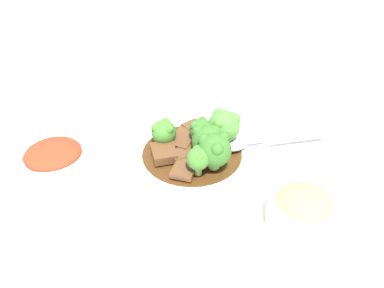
{
  "coord_description": "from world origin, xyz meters",
  "views": [
    {
      "loc": [
        0.5,
        -0.08,
        0.41
      ],
      "look_at": [
        0.0,
        0.0,
        0.03
      ],
      "focal_mm": 35.0,
      "sensor_mm": 36.0,
      "label": 1
    }
  ],
  "objects_px": {
    "beef_strip_1": "(183,140)",
    "sauce_dish": "(244,101)",
    "serving_spoon": "(242,142)",
    "side_bowl_appetizer": "(303,209)",
    "beef_strip_3": "(184,169)",
    "broccoli_floret_2": "(224,126)",
    "broccoli_floret_5": "(201,158)",
    "broccoli_floret_0": "(208,140)",
    "main_plate": "(192,155)",
    "beef_strip_2": "(164,153)",
    "broccoli_floret_4": "(164,132)",
    "beef_strip_0": "(188,153)",
    "side_bowl_kimchi": "(55,161)",
    "broccoli_floret_3": "(214,150)",
    "broccoli_floret_1": "(201,130)",
    "beef_strip_4": "(199,131)"
  },
  "relations": [
    {
      "from": "broccoli_floret_1",
      "to": "beef_strip_1",
      "type": "bearing_deg",
      "value": -105.78
    },
    {
      "from": "broccoli_floret_0",
      "to": "broccoli_floret_5",
      "type": "distance_m",
      "value": 0.05
    },
    {
      "from": "broccoli_floret_1",
      "to": "side_bowl_appetizer",
      "type": "distance_m",
      "value": 0.22
    },
    {
      "from": "broccoli_floret_0",
      "to": "broccoli_floret_3",
      "type": "bearing_deg",
      "value": 6.47
    },
    {
      "from": "broccoli_floret_3",
      "to": "beef_strip_2",
      "type": "bearing_deg",
      "value": -118.34
    },
    {
      "from": "broccoli_floret_0",
      "to": "side_bowl_kimchi",
      "type": "bearing_deg",
      "value": -92.43
    },
    {
      "from": "broccoli_floret_1",
      "to": "side_bowl_appetizer",
      "type": "xyz_separation_m",
      "value": [
        0.19,
        0.11,
        -0.02
      ]
    },
    {
      "from": "broccoli_floret_5",
      "to": "sauce_dish",
      "type": "relative_size",
      "value": 0.64
    },
    {
      "from": "side_bowl_appetizer",
      "to": "sauce_dish",
      "type": "height_order",
      "value": "side_bowl_appetizer"
    },
    {
      "from": "beef_strip_3",
      "to": "broccoli_floret_2",
      "type": "bearing_deg",
      "value": 128.79
    },
    {
      "from": "beef_strip_1",
      "to": "sauce_dish",
      "type": "bearing_deg",
      "value": 133.77
    },
    {
      "from": "broccoli_floret_1",
      "to": "broccoli_floret_4",
      "type": "distance_m",
      "value": 0.06
    },
    {
      "from": "beef_strip_0",
      "to": "beef_strip_3",
      "type": "relative_size",
      "value": 1.13
    },
    {
      "from": "beef_strip_2",
      "to": "broccoli_floret_3",
      "type": "xyz_separation_m",
      "value": [
        0.04,
        0.08,
        0.03
      ]
    },
    {
      "from": "beef_strip_0",
      "to": "beef_strip_2",
      "type": "bearing_deg",
      "value": -94.93
    },
    {
      "from": "beef_strip_4",
      "to": "broccoli_floret_0",
      "type": "xyz_separation_m",
      "value": [
        0.06,
        0.0,
        0.02
      ]
    },
    {
      "from": "side_bowl_kimchi",
      "to": "broccoli_floret_3",
      "type": "bearing_deg",
      "value": 79.9
    },
    {
      "from": "side_bowl_appetizer",
      "to": "sauce_dish",
      "type": "bearing_deg",
      "value": 177.99
    },
    {
      "from": "broccoli_floret_5",
      "to": "sauce_dish",
      "type": "distance_m",
      "value": 0.28
    },
    {
      "from": "broccoli_floret_2",
      "to": "side_bowl_kimchi",
      "type": "relative_size",
      "value": 0.56
    },
    {
      "from": "side_bowl_kimchi",
      "to": "sauce_dish",
      "type": "distance_m",
      "value": 0.41
    },
    {
      "from": "main_plate",
      "to": "broccoli_floret_2",
      "type": "relative_size",
      "value": 4.27
    },
    {
      "from": "beef_strip_0",
      "to": "serving_spoon",
      "type": "xyz_separation_m",
      "value": [
        -0.01,
        0.1,
        0.0
      ]
    },
    {
      "from": "main_plate",
      "to": "beef_strip_0",
      "type": "distance_m",
      "value": 0.02
    },
    {
      "from": "beef_strip_1",
      "to": "broccoli_floret_4",
      "type": "xyz_separation_m",
      "value": [
        -0.0,
        -0.03,
        0.02
      ]
    },
    {
      "from": "serving_spoon",
      "to": "beef_strip_4",
      "type": "bearing_deg",
      "value": -121.89
    },
    {
      "from": "beef_strip_1",
      "to": "broccoli_floret_2",
      "type": "relative_size",
      "value": 1.08
    },
    {
      "from": "beef_strip_1",
      "to": "main_plate",
      "type": "bearing_deg",
      "value": 22.53
    },
    {
      "from": "broccoli_floret_1",
      "to": "sauce_dish",
      "type": "bearing_deg",
      "value": 141.67
    },
    {
      "from": "main_plate",
      "to": "side_bowl_appetizer",
      "type": "distance_m",
      "value": 0.21
    },
    {
      "from": "beef_strip_3",
      "to": "broccoli_floret_3",
      "type": "xyz_separation_m",
      "value": [
        -0.0,
        0.05,
        0.03
      ]
    },
    {
      "from": "broccoli_floret_4",
      "to": "side_bowl_kimchi",
      "type": "distance_m",
      "value": 0.19
    },
    {
      "from": "broccoli_floret_3",
      "to": "beef_strip_1",
      "type": "bearing_deg",
      "value": -152.5
    },
    {
      "from": "broccoli_floret_0",
      "to": "sauce_dish",
      "type": "xyz_separation_m",
      "value": [
        -0.19,
        0.12,
        -0.04
      ]
    },
    {
      "from": "beef_strip_0",
      "to": "beef_strip_1",
      "type": "distance_m",
      "value": 0.04
    },
    {
      "from": "side_bowl_appetizer",
      "to": "broccoli_floret_1",
      "type": "bearing_deg",
      "value": -149.35
    },
    {
      "from": "beef_strip_0",
      "to": "sauce_dish",
      "type": "xyz_separation_m",
      "value": [
        -0.18,
        0.15,
        -0.02
      ]
    },
    {
      "from": "broccoli_floret_0",
      "to": "broccoli_floret_2",
      "type": "xyz_separation_m",
      "value": [
        -0.03,
        0.03,
        0.01
      ]
    },
    {
      "from": "broccoli_floret_2",
      "to": "side_bowl_kimchi",
      "type": "xyz_separation_m",
      "value": [
        0.01,
        -0.28,
        -0.03
      ]
    },
    {
      "from": "side_bowl_appetizer",
      "to": "main_plate",
      "type": "bearing_deg",
      "value": -142.32
    },
    {
      "from": "main_plate",
      "to": "beef_strip_3",
      "type": "bearing_deg",
      "value": -22.1
    },
    {
      "from": "beef_strip_2",
      "to": "side_bowl_appetizer",
      "type": "height_order",
      "value": "side_bowl_appetizer"
    },
    {
      "from": "beef_strip_1",
      "to": "sauce_dish",
      "type": "xyz_separation_m",
      "value": [
        -0.15,
        0.15,
        -0.02
      ]
    },
    {
      "from": "beef_strip_3",
      "to": "beef_strip_4",
      "type": "relative_size",
      "value": 0.82
    },
    {
      "from": "broccoli_floret_4",
      "to": "broccoli_floret_0",
      "type": "bearing_deg",
      "value": 58.32
    },
    {
      "from": "serving_spoon",
      "to": "side_bowl_appetizer",
      "type": "xyz_separation_m",
      "value": [
        0.17,
        0.04,
        0.0
      ]
    },
    {
      "from": "beef_strip_3",
      "to": "broccoli_floret_1",
      "type": "distance_m",
      "value": 0.08
    },
    {
      "from": "beef_strip_2",
      "to": "broccoli_floret_1",
      "type": "distance_m",
      "value": 0.08
    },
    {
      "from": "broccoli_floret_1",
      "to": "broccoli_floret_4",
      "type": "bearing_deg",
      "value": -99.05
    },
    {
      "from": "beef_strip_3",
      "to": "broccoli_floret_2",
      "type": "distance_m",
      "value": 0.1
    }
  ]
}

